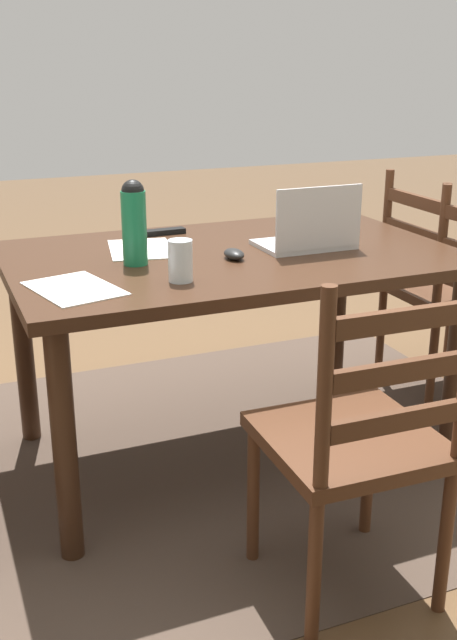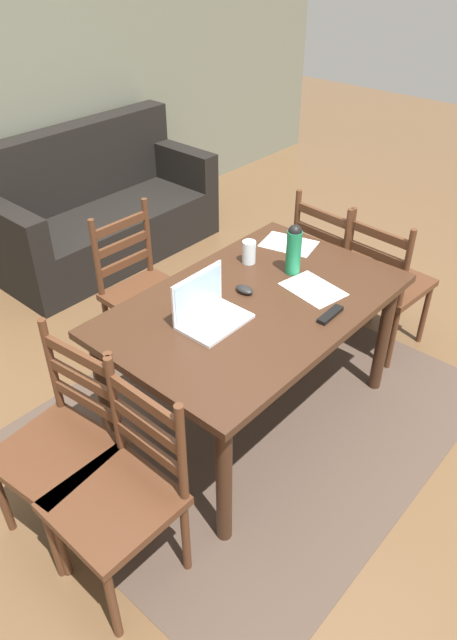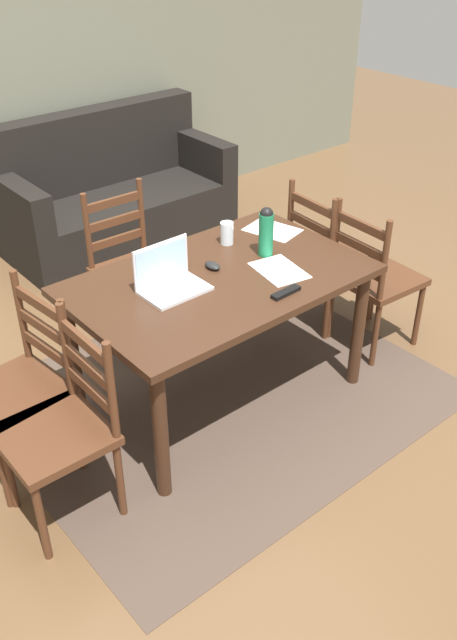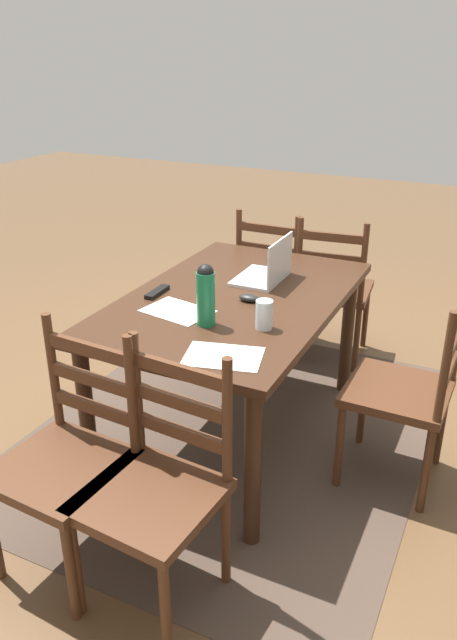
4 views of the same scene
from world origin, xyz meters
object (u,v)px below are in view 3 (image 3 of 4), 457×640
object	(u,v)px
computer_mouse	(212,266)
chair_right_near	(374,279)
chair_left_far	(22,387)
tv_remote	(286,292)
laptop	(169,278)
dining_table	(220,293)
chair_far_head	(132,269)
water_bottle	(266,231)
drinking_glass	(227,233)
couch	(114,196)
chair_right_far	(327,256)
chair_left_near	(62,430)

from	to	relation	value
computer_mouse	chair_right_near	bearing A→B (deg)	-15.38
chair_left_far	tv_remote	bearing A→B (deg)	-24.73
chair_left_far	laptop	size ratio (longest dim) A/B	2.95
chair_right_near	dining_table	bearing A→B (deg)	169.77
chair_far_head	chair_right_near	size ratio (longest dim) A/B	1.00
chair_far_head	water_bottle	bearing A→B (deg)	-67.24
dining_table	computer_mouse	world-z (taller)	computer_mouse
water_bottle	drinking_glass	size ratio (longest dim) A/B	2.17
chair_right_near	water_bottle	size ratio (longest dim) A/B	3.49
chair_left_far	couch	world-z (taller)	couch
chair_right_far	chair_left_far	size ratio (longest dim) A/B	1.00
water_bottle	chair_right_near	bearing A→B (deg)	-17.30
chair_right_near	laptop	world-z (taller)	laptop
couch	drinking_glass	distance (m)	1.98
computer_mouse	chair_far_head	bearing A→B (deg)	91.83
chair_right_far	chair_left_far	world-z (taller)	same
chair_right_near	computer_mouse	bearing A→B (deg)	164.73
chair_right_near	couch	size ratio (longest dim) A/B	0.53
chair_right_near	laptop	xyz separation A→B (m)	(-1.31, 0.26, 0.36)
chair_left_far	tv_remote	world-z (taller)	chair_left_far
chair_right_far	chair_far_head	size ratio (longest dim) A/B	1.00
couch	drinking_glass	size ratio (longest dim) A/B	14.37
chair_far_head	tv_remote	xyz separation A→B (m)	(0.13, -1.19, 0.32)
couch	chair_far_head	bearing A→B (deg)	-117.27
laptop	water_bottle	xyz separation A→B (m)	(0.61, -0.04, 0.08)
computer_mouse	tv_remote	distance (m)	0.45
drinking_glass	chair_far_head	bearing A→B (deg)	115.09
chair_right_near	drinking_glass	size ratio (longest dim) A/B	7.58
chair_left_near	computer_mouse	world-z (taller)	chair_left_near
chair_far_head	drinking_glass	distance (m)	0.74
laptop	couch	bearing A→B (deg)	65.77
chair_far_head	computer_mouse	bearing A→B (deg)	-88.06
water_bottle	computer_mouse	distance (m)	0.35
chair_far_head	computer_mouse	world-z (taller)	chair_far_head
laptop	drinking_glass	distance (m)	0.58
drinking_glass	computer_mouse	size ratio (longest dim) A/B	1.25
chair_left_far	computer_mouse	xyz separation A→B (m)	(1.07, -0.11, 0.32)
chair_left_far	chair_right_near	distance (m)	2.12
water_bottle	couch	bearing A→B (deg)	81.30
chair_left_near	water_bottle	world-z (taller)	water_bottle
dining_table	chair_left_near	xyz separation A→B (m)	(-1.04, -0.19, -0.21)
tv_remote	dining_table	bearing A→B (deg)	19.54
water_bottle	computer_mouse	size ratio (longest dim) A/B	2.72
laptop	tv_remote	distance (m)	0.58
chair_left_near	drinking_glass	xyz separation A→B (m)	(1.32, 0.46, 0.37)
chair_right_near	chair_left_far	bearing A→B (deg)	169.58
dining_table	chair_left_far	xyz separation A→B (m)	(-1.04, 0.20, -0.21)
laptop	drinking_glass	world-z (taller)	laptop
computer_mouse	tv_remote	bearing A→B (deg)	-76.32
chair_far_head	water_bottle	size ratio (longest dim) A/B	3.49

